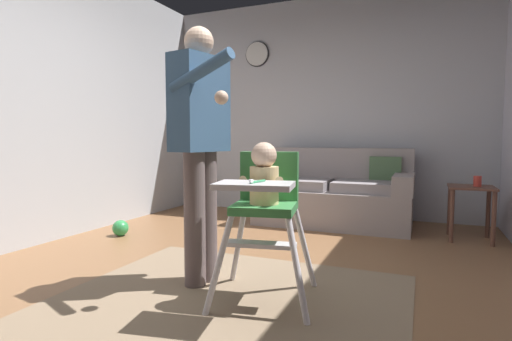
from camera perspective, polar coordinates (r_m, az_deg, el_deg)
ground at (r=2.79m, az=-5.09°, el=-16.86°), size 5.61×7.04×0.10m
wall_far at (r=5.21m, az=9.22°, el=8.86°), size 4.81×0.06×2.73m
wall_left at (r=4.18m, az=-28.98°, el=9.45°), size 0.06×6.04×2.73m
area_rug at (r=2.25m, az=-7.99°, el=-20.90°), size 2.05×2.42×0.01m
couch at (r=4.66m, az=11.18°, el=-3.39°), size 1.70×0.86×0.86m
high_chair at (r=2.36m, az=1.25°, el=-3.19°), size 0.70×0.80×0.95m
adult_standing at (r=2.64m, az=-7.89°, el=4.26°), size 0.51×0.56×1.69m
toy_ball at (r=4.25m, az=-18.80°, el=-7.79°), size 0.16×0.16×0.16m
side_table at (r=4.32m, az=28.36°, el=-3.83°), size 0.40×0.40×0.52m
sippy_cup at (r=4.30m, az=29.08°, el=-1.34°), size 0.07×0.07×0.10m
wall_clock at (r=5.53m, az=0.17°, el=16.30°), size 0.33×0.04×0.33m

